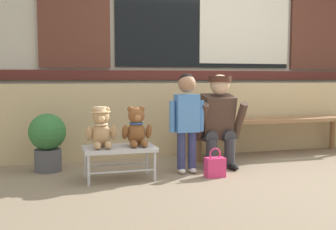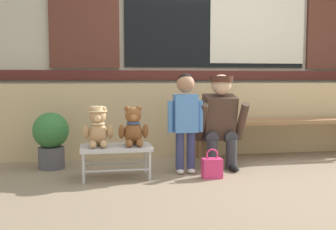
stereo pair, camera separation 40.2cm
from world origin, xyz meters
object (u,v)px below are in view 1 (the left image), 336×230
(teddy_bear_with_hat, at_px, (101,128))
(child_standing, at_px, (187,112))
(teddy_bear_plain, at_px, (137,128))
(handbag_on_ground, at_px, (215,167))
(potted_plant, at_px, (47,139))
(wooden_bench_long, at_px, (272,124))
(adult_crouching, at_px, (219,120))
(small_display_bench, at_px, (119,150))

(teddy_bear_with_hat, bearing_deg, child_standing, 5.29)
(teddy_bear_with_hat, height_order, teddy_bear_plain, same)
(child_standing, xyz_separation_m, handbag_on_ground, (0.20, -0.23, -0.50))
(child_standing, relative_size, potted_plant, 1.68)
(wooden_bench_long, relative_size, teddy_bear_with_hat, 5.78)
(potted_plant, bearing_deg, adult_crouching, -9.35)
(child_standing, xyz_separation_m, adult_crouching, (0.40, 0.16, -0.11))
(adult_crouching, bearing_deg, wooden_bench_long, 26.14)
(teddy_bear_with_hat, relative_size, child_standing, 0.38)
(teddy_bear_with_hat, xyz_separation_m, child_standing, (0.83, 0.08, 0.12))
(wooden_bench_long, bearing_deg, handbag_on_ground, -142.47)
(teddy_bear_plain, relative_size, child_standing, 0.38)
(teddy_bear_plain, height_order, child_standing, child_standing)
(small_display_bench, relative_size, adult_crouching, 0.67)
(small_display_bench, relative_size, child_standing, 0.67)
(teddy_bear_plain, distance_m, child_standing, 0.53)
(teddy_bear_plain, xyz_separation_m, adult_crouching, (0.91, 0.24, 0.02))
(handbag_on_ground, bearing_deg, adult_crouching, 62.91)
(handbag_on_ground, bearing_deg, potted_plant, 155.62)
(child_standing, bearing_deg, handbag_on_ground, -49.39)
(wooden_bench_long, height_order, small_display_bench, wooden_bench_long)
(teddy_bear_with_hat, relative_size, teddy_bear_plain, 1.00)
(teddy_bear_plain, relative_size, adult_crouching, 0.38)
(wooden_bench_long, xyz_separation_m, small_display_bench, (-1.93, -0.67, -0.11))
(wooden_bench_long, distance_m, teddy_bear_with_hat, 2.20)
(teddy_bear_with_hat, relative_size, potted_plant, 0.64)
(handbag_on_ground, height_order, potted_plant, potted_plant)
(child_standing, bearing_deg, wooden_bench_long, 24.90)
(small_display_bench, bearing_deg, child_standing, 6.74)
(small_display_bench, distance_m, adult_crouching, 1.12)
(wooden_bench_long, height_order, potted_plant, potted_plant)
(potted_plant, bearing_deg, child_standing, -18.93)
(potted_plant, bearing_deg, wooden_bench_long, 3.28)
(wooden_bench_long, height_order, child_standing, child_standing)
(handbag_on_ground, bearing_deg, wooden_bench_long, 37.53)
(wooden_bench_long, height_order, handbag_on_ground, wooden_bench_long)
(teddy_bear_with_hat, bearing_deg, adult_crouching, 11.06)
(wooden_bench_long, xyz_separation_m, teddy_bear_with_hat, (-2.09, -0.66, 0.10))
(small_display_bench, xyz_separation_m, teddy_bear_plain, (0.16, 0.00, 0.20))
(teddy_bear_with_hat, distance_m, potted_plant, 0.71)
(adult_crouching, bearing_deg, potted_plant, 170.65)
(small_display_bench, height_order, potted_plant, potted_plant)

